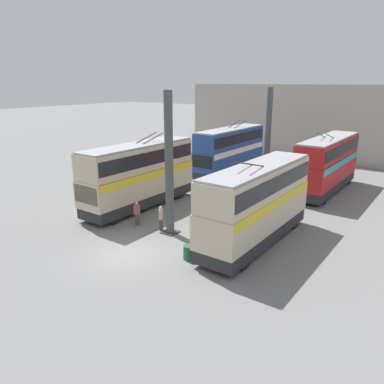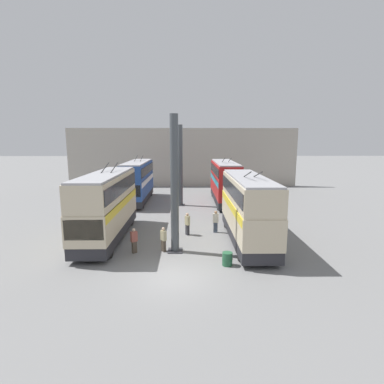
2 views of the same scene
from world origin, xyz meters
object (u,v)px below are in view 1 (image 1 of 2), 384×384
object	(u,v)px
person_by_right_row	(137,213)
oil_drum	(189,252)
bus_right_mid	(230,148)
person_aisle_midway	(210,207)
person_aisle_foreground	(161,218)
bus_left_far	(328,161)
person_by_left_row	(243,211)
bus_left_near	(257,200)
bus_right_near	(139,172)

from	to	relation	value
person_by_right_row	oil_drum	bearing A→B (deg)	33.18
person_by_right_row	bus_right_mid	bearing A→B (deg)	151.07
person_aisle_midway	person_aisle_foreground	xyz separation A→B (m)	(-3.50, 1.59, -0.05)
bus_left_far	person_aisle_foreground	xyz separation A→B (m)	(-15.57, 5.93, -1.87)
bus_left_far	person_aisle_midway	xyz separation A→B (m)	(-12.07, 4.34, -1.82)
bus_left_far	bus_right_mid	distance (m)	10.35
bus_left_far	person_aisle_foreground	distance (m)	16.76
bus_right_mid	person_by_right_row	size ratio (longest dim) A/B	6.18
bus_left_far	person_by_left_row	bearing A→B (deg)	169.71
bus_right_mid	person_aisle_midway	world-z (taller)	bus_right_mid
oil_drum	person_aisle_foreground	bearing A→B (deg)	59.71
bus_right_mid	person_aisle_midway	distance (m)	14.30
bus_right_mid	person_by_left_row	xyz separation A→B (m)	(-12.27, -8.24, -1.77)
person_aisle_midway	oil_drum	world-z (taller)	person_aisle_midway
bus_right_mid	bus_left_near	bearing A→B (deg)	-144.51
bus_left_near	bus_left_far	bearing A→B (deg)	0.00
person_by_right_row	person_by_left_row	bearing A→B (deg)	89.56
bus_left_near	bus_right_near	distance (m)	10.35
bus_right_mid	oil_drum	bearing A→B (deg)	-155.88
bus_right_mid	person_aisle_midway	xyz separation A→B (m)	(-12.86, -5.98, -1.79)
bus_left_near	person_aisle_foreground	xyz separation A→B (m)	(-1.88, 5.93, -1.86)
person_by_left_row	oil_drum	size ratio (longest dim) A/B	2.23
bus_right_near	person_aisle_midway	distance (m)	6.33
bus_right_near	person_aisle_midway	bearing A→B (deg)	-82.27
bus_left_far	bus_right_mid	size ratio (longest dim) A/B	1.01
oil_drum	bus_right_mid	bearing A→B (deg)	24.12
bus_left_near	bus_right_mid	world-z (taller)	bus_left_near
bus_right_near	person_aisle_midway	size ratio (longest dim) A/B	5.86
bus_left_far	bus_right_near	distance (m)	16.51
bus_right_mid	oil_drum	world-z (taller)	bus_right_mid
bus_left_near	bus_right_mid	xyz separation A→B (m)	(14.48, 10.32, -0.02)
person_aisle_foreground	person_by_right_row	bearing A→B (deg)	-28.45
bus_left_near	person_by_right_row	bearing A→B (deg)	105.19
bus_left_far	person_aisle_foreground	size ratio (longest dim) A/B	6.31
bus_right_near	bus_left_near	bearing A→B (deg)	-94.45
person_aisle_foreground	oil_drum	size ratio (longest dim) A/B	2.08
person_aisle_midway	oil_drum	xyz separation A→B (m)	(-5.82, -2.38, -0.53)
person_by_right_row	person_aisle_foreground	bearing A→B (deg)	59.97
person_aisle_midway	bus_right_mid	bearing A→B (deg)	-97.77
bus_right_near	bus_right_mid	distance (m)	13.68
bus_right_near	oil_drum	size ratio (longest dim) A/B	12.81
person_aisle_midway	bus_right_near	bearing A→B (deg)	-24.97
bus_left_far	person_by_left_row	xyz separation A→B (m)	(-11.48, 2.08, -1.80)
bus_left_far	person_aisle_foreground	bearing A→B (deg)	159.15
bus_right_near	oil_drum	distance (m)	10.04
person_aisle_foreground	oil_drum	xyz separation A→B (m)	(-2.32, -3.97, -0.48)
person_aisle_midway	oil_drum	bearing A→B (deg)	79.59
bus_left_far	person_by_left_row	distance (m)	11.80
person_by_right_row	bus_right_near	bearing A→B (deg)	-177.20
bus_left_near	person_by_left_row	size ratio (longest dim) A/B	5.62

